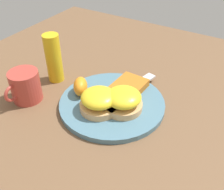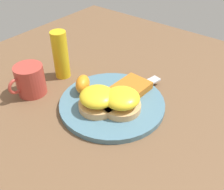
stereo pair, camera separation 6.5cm
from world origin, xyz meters
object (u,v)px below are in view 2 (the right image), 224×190
(sandwich_benedict_left, at_px, (98,100))
(sandwich_benedict_right, at_px, (122,101))
(fork, at_px, (131,92))
(cup, at_px, (30,80))
(orange_wedge, at_px, (83,84))
(hashbrown_patty, at_px, (131,88))
(condiment_bottle, at_px, (61,55))

(sandwich_benedict_left, height_order, sandwich_benedict_right, same)
(fork, distance_m, cup, 0.27)
(orange_wedge, relative_size, fork, 0.25)
(hashbrown_patty, distance_m, cup, 0.27)
(sandwich_benedict_left, bearing_deg, sandwich_benedict_right, 123.18)
(orange_wedge, xyz_separation_m, cup, (0.08, -0.12, 0.00))
(condiment_bottle, bearing_deg, sandwich_benedict_left, 72.18)
(sandwich_benedict_right, xyz_separation_m, fork, (-0.07, -0.02, -0.02))
(sandwich_benedict_left, xyz_separation_m, cup, (0.05, -0.19, 0.00))
(orange_wedge, bearing_deg, hashbrown_patty, 127.81)
(fork, height_order, condiment_bottle, condiment_bottle)
(sandwich_benedict_right, relative_size, fork, 0.39)
(sandwich_benedict_right, bearing_deg, cup, -71.43)
(cup, relative_size, condiment_bottle, 0.75)
(cup, distance_m, condiment_bottle, 0.11)
(sandwich_benedict_left, bearing_deg, condiment_bottle, -107.82)
(condiment_bottle, bearing_deg, sandwich_benedict_right, 82.97)
(fork, relative_size, cup, 2.30)
(sandwich_benedict_left, bearing_deg, cup, -75.63)
(hashbrown_patty, xyz_separation_m, condiment_bottle, (0.04, -0.21, 0.05))
(sandwich_benedict_right, relative_size, hashbrown_patty, 0.95)
(fork, bearing_deg, condiment_bottle, -79.46)
(hashbrown_patty, bearing_deg, sandwich_benedict_left, -12.31)
(orange_wedge, bearing_deg, sandwich_benedict_right, 91.46)
(sandwich_benedict_right, height_order, condiment_bottle, condiment_bottle)
(sandwich_benedict_left, distance_m, sandwich_benedict_right, 0.06)
(condiment_bottle, bearing_deg, cup, -1.44)
(sandwich_benedict_left, bearing_deg, fork, 165.40)
(sandwich_benedict_left, relative_size, fork, 0.39)
(sandwich_benedict_left, distance_m, cup, 0.20)
(condiment_bottle, bearing_deg, hashbrown_patty, 101.76)
(hashbrown_patty, height_order, orange_wedge, orange_wedge)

